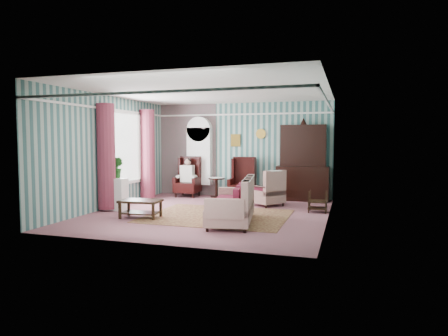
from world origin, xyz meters
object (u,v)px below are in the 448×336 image
(wingback_left, at_px, (187,177))
(round_side_table, at_px, (216,188))
(nest_table, at_px, (318,201))
(plant_stand, at_px, (116,194))
(bookcase, at_px, (199,160))
(coffee_table, at_px, (141,209))
(dresser_hutch, at_px, (303,160))
(sofa, at_px, (231,200))
(wingback_right, at_px, (242,178))
(floral_armchair, at_px, (267,185))
(seated_woman, at_px, (187,178))

(wingback_left, bearing_deg, round_side_table, 9.46)
(nest_table, distance_m, plant_stand, 5.02)
(round_side_table, distance_m, nest_table, 3.60)
(round_side_table, distance_m, plant_stand, 3.36)
(bookcase, bearing_deg, coffee_table, -89.18)
(dresser_hutch, distance_m, round_side_table, 2.75)
(dresser_hutch, xyz_separation_m, nest_table, (0.57, -1.82, -0.91))
(nest_table, bearing_deg, sofa, -131.97)
(nest_table, bearing_deg, dresser_hutch, 107.39)
(wingback_right, bearing_deg, round_side_table, 169.99)
(bookcase, xyz_separation_m, nest_table, (3.82, -1.94, -0.85))
(nest_table, distance_m, sofa, 2.49)
(bookcase, relative_size, dresser_hutch, 0.95)
(bookcase, xyz_separation_m, floral_armchair, (2.45, -1.34, -0.57))
(seated_woman, distance_m, sofa, 4.16)
(bookcase, height_order, wingback_left, bookcase)
(bookcase, xyz_separation_m, coffee_table, (0.06, -3.87, -0.91))
(round_side_table, height_order, nest_table, round_side_table)
(dresser_hutch, height_order, nest_table, dresser_hutch)
(seated_woman, height_order, round_side_table, seated_woman)
(bookcase, bearing_deg, dresser_hutch, -2.11)
(wingback_right, distance_m, sofa, 3.46)
(wingback_right, bearing_deg, coffee_table, -112.54)
(dresser_hutch, relative_size, round_side_table, 3.93)
(wingback_left, height_order, seated_woman, wingback_left)
(wingback_left, bearing_deg, floral_armchair, -19.38)
(seated_woman, relative_size, floral_armchair, 1.08)
(seated_woman, bearing_deg, round_side_table, 9.46)
(floral_armchair, bearing_deg, seated_woman, 108.04)
(wingback_left, bearing_deg, nest_table, -20.85)
(dresser_hutch, height_order, plant_stand, dresser_hutch)
(round_side_table, distance_m, sofa, 3.86)
(wingback_left, distance_m, nest_table, 4.37)
(wingback_right, distance_m, seated_woman, 1.75)
(sofa, bearing_deg, seated_woman, 25.75)
(bookcase, distance_m, wingback_right, 1.63)
(bookcase, distance_m, wingback_left, 0.68)
(coffee_table, bearing_deg, dresser_hutch, 49.57)
(seated_woman, distance_m, round_side_table, 0.96)
(seated_woman, bearing_deg, floral_armchair, -19.38)
(nest_table, xyz_separation_m, floral_armchair, (-1.37, 0.60, 0.28))
(wingback_left, relative_size, floral_armchair, 1.14)
(bookcase, relative_size, nest_table, 4.15)
(seated_woman, height_order, coffee_table, seated_woman)
(bookcase, height_order, round_side_table, bookcase)
(wingback_right, relative_size, round_side_table, 2.08)
(wingback_right, height_order, round_side_table, wingback_right)
(seated_woman, xyz_separation_m, nest_table, (4.07, -1.55, -0.32))
(bookcase, distance_m, floral_armchair, 2.85)
(dresser_hutch, xyz_separation_m, seated_woman, (-3.50, -0.27, -0.59))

